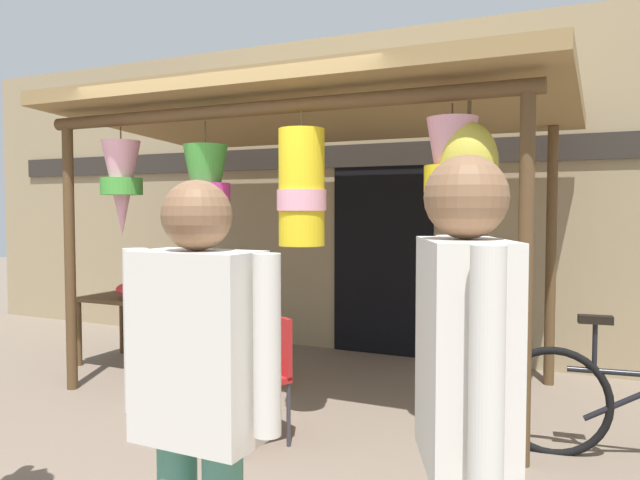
{
  "coord_description": "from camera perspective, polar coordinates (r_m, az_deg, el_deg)",
  "views": [
    {
      "loc": [
        2.5,
        -3.69,
        1.55
      ],
      "look_at": [
        0.16,
        1.31,
        1.27
      ],
      "focal_mm": 34.31,
      "sensor_mm": 36.0,
      "label": 1
    }
  ],
  "objects": [
    {
      "name": "ground_plane",
      "position": [
        4.72,
        -8.86,
        -16.31
      ],
      "size": [
        30.0,
        30.0,
        0.0
      ],
      "primitive_type": "plane",
      "color": "#756656"
    },
    {
      "name": "market_stall_canopy",
      "position": [
        5.06,
        -1.2,
        9.7
      ],
      "size": [
        4.21,
        2.39,
        2.52
      ],
      "color": "brown",
      "rests_on": "ground_plane"
    },
    {
      "name": "display_table",
      "position": [
        6.28,
        -15.55,
        -5.78
      ],
      "size": [
        1.4,
        0.69,
        0.68
      ],
      "color": "brown",
      "rests_on": "ground_plane"
    },
    {
      "name": "shopper_by_bananas",
      "position": [
        1.8,
        13.27,
        -14.81
      ],
      "size": [
        0.36,
        0.55,
        1.7
      ],
      "color": "orange",
      "rests_on": "ground_plane"
    },
    {
      "name": "flower_heap_on_table",
      "position": [
        6.15,
        -15.48,
        -4.47
      ],
      "size": [
        0.74,
        0.52,
        0.18
      ],
      "color": "red",
      "rests_on": "display_table"
    },
    {
      "name": "wicker_basket_by_table",
      "position": [
        5.57,
        -6.98,
        -11.79
      ],
      "size": [
        0.43,
        0.43,
        0.28
      ],
      "primitive_type": "cylinder",
      "color": "olive",
      "rests_on": "ground_plane"
    },
    {
      "name": "folding_chair",
      "position": [
        4.16,
        -5.56,
        -11.71
      ],
      "size": [
        0.54,
        0.54,
        0.84
      ],
      "color": "#AD1E1E",
      "rests_on": "ground_plane"
    },
    {
      "name": "shop_facade",
      "position": [
        6.75,
        3.38,
        4.26
      ],
      "size": [
        10.93,
        0.29,
        3.42
      ],
      "color": "#9E8966",
      "rests_on": "ground_plane"
    },
    {
      "name": "vendor_in_orange",
      "position": [
        2.04,
        -11.26,
        -13.74
      ],
      "size": [
        0.59,
        0.23,
        1.64
      ],
      "color": "#4C8E7A",
      "rests_on": "ground_plane"
    },
    {
      "name": "wicker_basket_spare",
      "position": [
        5.28,
        -13.16,
        -13.07
      ],
      "size": [
        0.42,
        0.42,
        0.21
      ],
      "primitive_type": "cylinder",
      "color": "olive",
      "rests_on": "ground_plane"
    }
  ]
}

